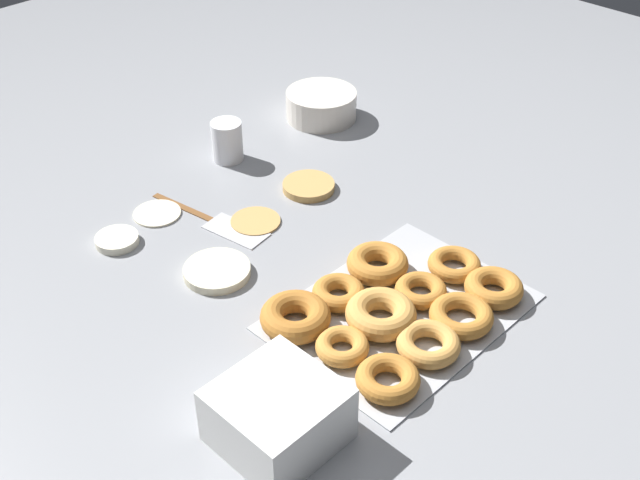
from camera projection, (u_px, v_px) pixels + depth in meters
name	position (u px, v px, depth m)	size (l,w,h in m)	color
ground_plane	(297.00, 237.00, 1.51)	(3.00, 3.00, 0.00)	gray
pancake_0	(217.00, 271.00, 1.41)	(0.12, 0.12, 0.02)	beige
pancake_1	(309.00, 186.00, 1.63)	(0.11, 0.11, 0.02)	tan
pancake_2	(117.00, 240.00, 1.49)	(0.08, 0.08, 0.02)	silver
pancake_3	(255.00, 220.00, 1.54)	(0.10, 0.10, 0.01)	tan
pancake_4	(157.00, 213.00, 1.56)	(0.09, 0.09, 0.01)	beige
donut_tray	(394.00, 308.00, 1.32)	(0.41, 0.31, 0.04)	#ADAFB5
batter_bowl	(321.00, 105.00, 1.87)	(0.16, 0.16, 0.07)	silver
container_stack	(278.00, 415.00, 1.10)	(0.16, 0.15, 0.09)	white
paper_cup	(227.00, 141.00, 1.71)	(0.07, 0.07, 0.09)	white
spatula	(224.00, 225.00, 1.53)	(0.08, 0.28, 0.01)	brown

